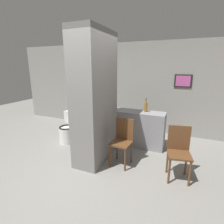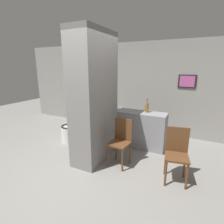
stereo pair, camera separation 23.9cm
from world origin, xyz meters
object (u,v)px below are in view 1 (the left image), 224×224
Objects in this scene: toilet at (68,130)px; bicycle at (92,126)px; chair_near_pillar at (123,139)px; bottle_tall at (146,107)px; chair_by_doorway at (179,150)px.

toilet is 0.62m from bicycle.
bicycle is at bearing 39.53° from toilet.
chair_near_pillar is 0.53× the size of bicycle.
toilet is at bearing -164.02° from bottle_tall.
toilet is at bearing -140.47° from bicycle.
toilet is 0.84× the size of chair_near_pillar.
toilet is 1.74m from chair_near_pillar.
toilet is 2.07m from bottle_tall.
bottle_tall is at bearing 15.98° from toilet.
chair_near_pillar is 1.06m from chair_by_doorway.
bottle_tall is at bearing 117.20° from chair_by_doorway.
bottle_tall is (0.22, 1.00, 0.47)m from chair_near_pillar.
toilet is at bearing 169.16° from chair_near_pillar.
chair_by_doorway is at bearing 2.11° from chair_near_pillar.
bottle_tall is (1.89, 0.54, 0.67)m from toilet.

